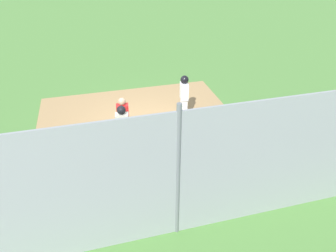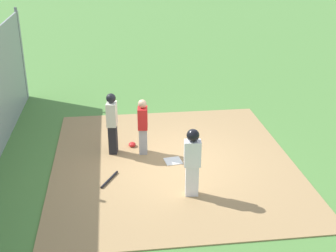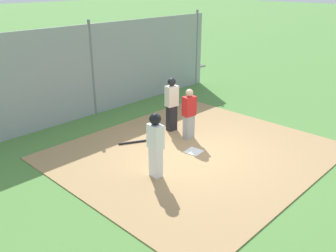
% 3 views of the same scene
% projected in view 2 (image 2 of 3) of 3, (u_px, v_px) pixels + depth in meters
% --- Properties ---
extents(ground_plane, '(140.00, 140.00, 0.00)m').
position_uv_depth(ground_plane, '(173.00, 162.00, 12.20)').
color(ground_plane, '#51843D').
extents(dirt_infield, '(7.20, 6.40, 0.03)m').
position_uv_depth(dirt_infield, '(173.00, 162.00, 12.19)').
color(dirt_infield, '#A88456').
rests_on(dirt_infield, ground_plane).
extents(home_plate, '(0.49, 0.49, 0.02)m').
position_uv_depth(home_plate, '(173.00, 161.00, 12.18)').
color(home_plate, white).
rests_on(home_plate, dirt_infield).
extents(catcher, '(0.41, 0.30, 1.57)m').
position_uv_depth(catcher, '(143.00, 126.00, 12.36)').
color(catcher, '#9E9EA3').
rests_on(catcher, dirt_infield).
extents(umpire, '(0.42, 0.32, 1.74)m').
position_uv_depth(umpire, '(112.00, 122.00, 12.32)').
color(umpire, black).
rests_on(umpire, dirt_infield).
extents(runner, '(0.30, 0.41, 1.67)m').
position_uv_depth(runner, '(192.00, 158.00, 10.27)').
color(runner, silver).
rests_on(runner, dirt_infield).
extents(baseball_bat, '(0.77, 0.45, 0.06)m').
position_uv_depth(baseball_bat, '(109.00, 179.00, 11.23)').
color(baseball_bat, black).
rests_on(baseball_bat, dirt_infield).
extents(catcher_mask, '(0.24, 0.20, 0.12)m').
position_uv_depth(catcher_mask, '(132.00, 144.00, 13.02)').
color(catcher_mask, red).
rests_on(catcher_mask, dirt_infield).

